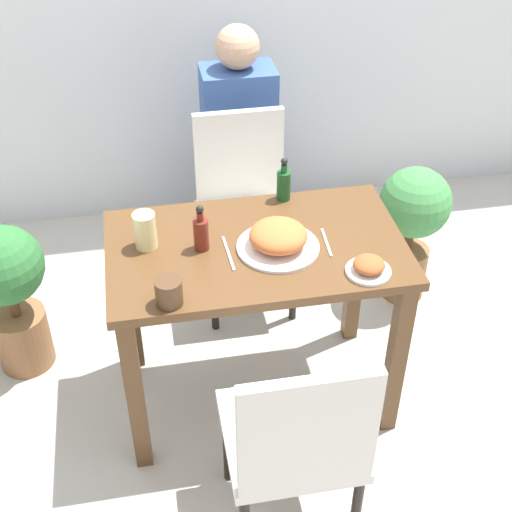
% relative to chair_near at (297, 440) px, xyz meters
% --- Properties ---
extents(ground_plane, '(16.00, 16.00, 0.00)m').
position_rel_chair_near_xyz_m(ground_plane, '(-0.01, 0.65, -0.50)').
color(ground_plane, '#B7B2A8').
extents(dining_table, '(1.05, 0.62, 0.76)m').
position_rel_chair_near_xyz_m(dining_table, '(-0.01, 0.65, 0.13)').
color(dining_table, brown).
rests_on(dining_table, ground_plane).
extents(chair_near, '(0.42, 0.42, 0.89)m').
position_rel_chair_near_xyz_m(chair_near, '(0.00, 0.00, 0.00)').
color(chair_near, silver).
rests_on(chair_near, ground_plane).
extents(chair_far, '(0.42, 0.42, 0.89)m').
position_rel_chair_near_xyz_m(chair_far, '(0.06, 1.32, 0.00)').
color(chair_far, silver).
rests_on(chair_far, ground_plane).
extents(food_plate, '(0.29, 0.29, 0.10)m').
position_rel_chair_near_xyz_m(food_plate, '(0.07, 0.62, 0.31)').
color(food_plate, white).
rests_on(food_plate, dining_table).
extents(side_plate, '(0.15, 0.15, 0.06)m').
position_rel_chair_near_xyz_m(side_plate, '(0.33, 0.43, 0.29)').
color(side_plate, white).
rests_on(side_plate, dining_table).
extents(drink_cup, '(0.09, 0.09, 0.09)m').
position_rel_chair_near_xyz_m(drink_cup, '(-0.33, 0.40, 0.31)').
color(drink_cup, '#4C331E').
rests_on(drink_cup, dining_table).
extents(juice_glass, '(0.08, 0.08, 0.13)m').
position_rel_chair_near_xyz_m(juice_glass, '(-0.38, 0.71, 0.33)').
color(juice_glass, beige).
rests_on(juice_glass, dining_table).
extents(sauce_bottle, '(0.05, 0.05, 0.18)m').
position_rel_chair_near_xyz_m(sauce_bottle, '(-0.19, 0.67, 0.33)').
color(sauce_bottle, maroon).
rests_on(sauce_bottle, dining_table).
extents(condiment_bottle, '(0.05, 0.05, 0.18)m').
position_rel_chair_near_xyz_m(condiment_bottle, '(0.15, 0.92, 0.33)').
color(condiment_bottle, '#194C23').
rests_on(condiment_bottle, dining_table).
extents(fork_utensil, '(0.02, 0.19, 0.00)m').
position_rel_chair_near_xyz_m(fork_utensil, '(-0.11, 0.62, 0.26)').
color(fork_utensil, silver).
rests_on(fork_utensil, dining_table).
extents(spoon_utensil, '(0.02, 0.16, 0.00)m').
position_rel_chair_near_xyz_m(spoon_utensil, '(0.24, 0.62, 0.26)').
color(spoon_utensil, silver).
rests_on(spoon_utensil, dining_table).
extents(potted_plant_left, '(0.32, 0.32, 0.69)m').
position_rel_chair_near_xyz_m(potted_plant_left, '(-0.95, 1.01, -0.09)').
color(potted_plant_left, brown).
rests_on(potted_plant_left, ground_plane).
extents(potted_plant_right, '(0.32, 0.32, 0.68)m').
position_rel_chair_near_xyz_m(potted_plant_right, '(0.80, 1.15, -0.08)').
color(potted_plant_right, brown).
rests_on(potted_plant_right, ground_plane).
extents(person_figure, '(0.34, 0.22, 1.17)m').
position_rel_chair_near_xyz_m(person_figure, '(0.10, 1.69, 0.08)').
color(person_figure, '#2D3347').
rests_on(person_figure, ground_plane).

